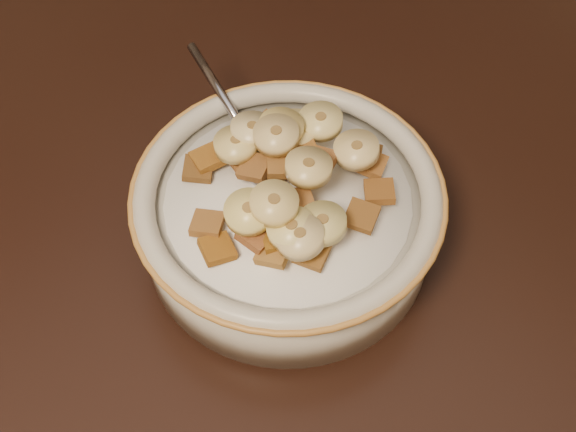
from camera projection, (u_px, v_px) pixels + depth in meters
The scene contains 39 objects.
floor at pixel (202, 426), 1.27m from camera, with size 4.00×4.50×0.10m, color #422816.
table at pixel (117, 114), 0.63m from camera, with size 1.40×0.90×0.04m, color black.
cereal_bowl at pixel (288, 221), 0.51m from camera, with size 0.20×0.20×0.05m, color beige.
milk at pixel (288, 200), 0.49m from camera, with size 0.17×0.17×0.00m, color white.
spoon at pixel (265, 163), 0.50m from camera, with size 0.04×0.05×0.01m, color #9B9CAE.
cereal_square_0 at pixel (282, 165), 0.48m from camera, with size 0.02×0.02×0.01m, color olive.
cereal_square_1 at pixel (302, 150), 0.49m from camera, with size 0.02×0.02×0.01m, color brown.
cereal_square_2 at pixel (207, 158), 0.50m from camera, with size 0.02×0.02×0.01m, color #98661F.
cereal_square_3 at pixel (312, 253), 0.46m from camera, with size 0.02×0.02×0.01m, color brown.
cereal_square_4 at pixel (379, 192), 0.48m from camera, with size 0.02×0.02×0.01m, color brown.
cereal_square_5 at pixel (274, 252), 0.45m from camera, with size 0.02×0.02×0.01m, color olive.
cereal_square_6 at pixel (198, 169), 0.50m from camera, with size 0.02×0.02×0.01m, color brown.
cereal_square_7 at pixel (217, 249), 0.46m from camera, with size 0.02×0.02×0.01m, color #926319.
cereal_square_8 at pixel (371, 164), 0.50m from camera, with size 0.02×0.02×0.01m, color #935821.
cereal_square_9 at pixel (256, 235), 0.46m from camera, with size 0.02×0.02×0.01m, color #935933.
cereal_square_10 at pixel (324, 220), 0.46m from camera, with size 0.02×0.02×0.01m, color brown.
cereal_square_11 at pixel (298, 202), 0.46m from camera, with size 0.02×0.02×0.01m, color brown.
cereal_square_12 at pixel (362, 216), 0.47m from camera, with size 0.02×0.02×0.01m, color brown.
cereal_square_13 at pixel (366, 155), 0.50m from camera, with size 0.02×0.02×0.01m, color brown.
cereal_square_14 at pixel (269, 126), 0.52m from camera, with size 0.02×0.02×0.01m, color brown.
cereal_square_15 at pixel (297, 212), 0.46m from camera, with size 0.02×0.02×0.01m, color brown.
cereal_square_16 at pixel (320, 161), 0.49m from camera, with size 0.02×0.02×0.01m, color brown.
cereal_square_17 at pixel (242, 156), 0.50m from camera, with size 0.02×0.02×0.01m, color #9B5D31.
cereal_square_18 at pixel (255, 167), 0.49m from camera, with size 0.02×0.02×0.01m, color brown.
cereal_square_19 at pixel (207, 224), 0.47m from camera, with size 0.02×0.02×0.01m, color brown.
cereal_square_20 at pixel (278, 238), 0.45m from camera, with size 0.02×0.02×0.01m, color #8C5E17.
banana_slice_0 at pixel (322, 224), 0.45m from camera, with size 0.03×0.03×0.01m, color #CDC27A.
banana_slice_1 at pixel (356, 150), 0.49m from camera, with size 0.03×0.03×0.01m, color #EFD28D.
banana_slice_2 at pixel (276, 135), 0.48m from camera, with size 0.03×0.03×0.01m, color #DBC480.
banana_slice_3 at pixel (309, 167), 0.47m from camera, with size 0.03×0.03×0.01m, color #EBCE74.
banana_slice_4 at pixel (300, 237), 0.44m from camera, with size 0.03×0.03×0.01m, color beige.
banana_slice_5 at pixel (321, 121), 0.50m from camera, with size 0.03×0.03×0.01m, color #EEE080.
banana_slice_6 at pixel (291, 229), 0.45m from camera, with size 0.03×0.03×0.01m, color beige.
banana_slice_7 at pixel (253, 130), 0.50m from camera, with size 0.03×0.03×0.01m, color beige.
banana_slice_8 at pixel (281, 128), 0.49m from camera, with size 0.03×0.03×0.01m, color #FAE479.
banana_slice_9 at pixel (295, 130), 0.50m from camera, with size 0.03×0.03×0.01m, color #E2CE80.
banana_slice_10 at pixel (249, 212), 0.45m from camera, with size 0.03×0.03×0.01m, color #ECDC81.
banana_slice_11 at pixel (274, 204), 0.45m from camera, with size 0.03×0.03×0.01m, color #D6BB7B.
banana_slice_12 at pixel (236, 144), 0.49m from camera, with size 0.03×0.03×0.01m, color #FAE38B.
Camera 1 is at (0.40, -0.25, 1.19)m, focal length 45.00 mm.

